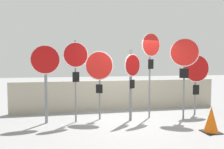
% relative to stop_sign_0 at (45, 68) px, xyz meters
% --- Properties ---
extents(ground_plane, '(40.00, 40.00, 0.00)m').
position_rel_stop_sign_0_xyz_m(ground_plane, '(2.51, -0.13, -1.63)').
color(ground_plane, gray).
extents(fence_back, '(7.80, 0.12, 1.12)m').
position_rel_stop_sign_0_xyz_m(fence_back, '(2.51, 1.39, -1.07)').
color(fence_back, '#A89E89').
rests_on(fence_back, ground).
extents(stop_sign_0, '(0.86, 0.14, 2.31)m').
position_rel_stop_sign_0_xyz_m(stop_sign_0, '(0.00, 0.00, 0.00)').
color(stop_sign_0, slate).
rests_on(stop_sign_0, ground).
extents(stop_sign_1, '(0.75, 0.19, 2.46)m').
position_rel_stop_sign_0_xyz_m(stop_sign_1, '(0.87, -0.04, 0.21)').
color(stop_sign_1, slate).
rests_on(stop_sign_1, ground).
extents(stop_sign_2, '(0.84, 0.38, 2.15)m').
position_rel_stop_sign_0_xyz_m(stop_sign_2, '(1.59, 0.12, -0.06)').
color(stop_sign_2, slate).
rests_on(stop_sign_2, ground).
extents(stop_sign_3, '(0.59, 0.40, 2.20)m').
position_rel_stop_sign_0_xyz_m(stop_sign_3, '(2.56, -0.19, -0.19)').
color(stop_sign_3, slate).
rests_on(stop_sign_3, ground).
extents(stop_sign_4, '(0.71, 0.31, 2.73)m').
position_rel_stop_sign_0_xyz_m(stop_sign_4, '(3.24, -0.01, 0.47)').
color(stop_sign_4, slate).
rests_on(stop_sign_4, ground).
extents(stop_sign_5, '(0.78, 0.46, 2.55)m').
position_rel_stop_sign_0_xyz_m(stop_sign_5, '(4.19, -0.39, 0.30)').
color(stop_sign_5, slate).
rests_on(stop_sign_5, ground).
extents(stop_sign_6, '(0.94, 0.12, 2.06)m').
position_rel_stop_sign_0_xyz_m(stop_sign_6, '(4.93, 0.11, -0.14)').
color(stop_sign_6, slate).
rests_on(stop_sign_6, ground).
extents(traffic_cone_0, '(0.43, 0.43, 0.68)m').
position_rel_stop_sign_0_xyz_m(traffic_cone_0, '(4.24, -1.68, -1.29)').
color(traffic_cone_0, black).
rests_on(traffic_cone_0, ground).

